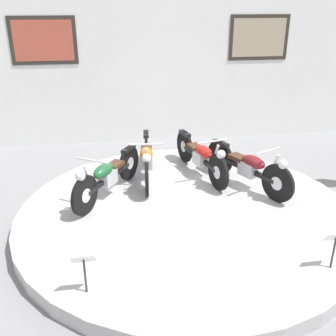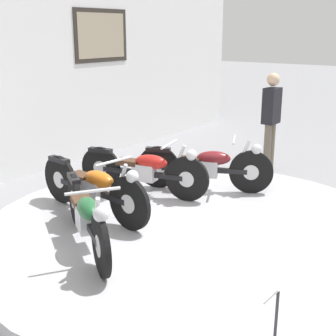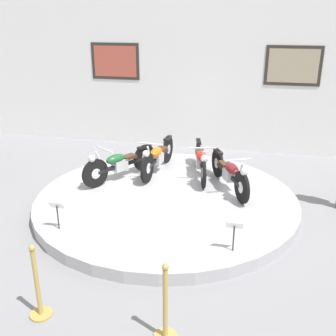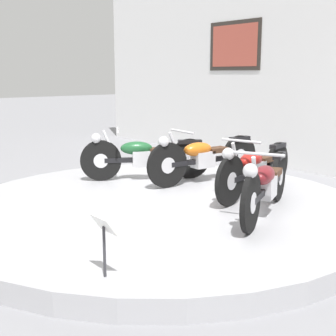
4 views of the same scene
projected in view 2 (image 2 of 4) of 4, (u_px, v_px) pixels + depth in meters
ground_plane at (195, 242)px, 5.67m from camera, size 60.00×60.00×0.00m
display_platform at (195, 234)px, 5.64m from camera, size 5.14×5.14×0.21m
motorcycle_green at (87, 215)px, 4.93m from camera, size 1.09×1.70×0.78m
motorcycle_orange at (94, 186)px, 5.80m from camera, size 0.54×1.99×0.80m
motorcycle_red at (145, 169)px, 6.56m from camera, size 0.63×1.93×0.79m
motorcycle_maroon at (207, 165)px, 6.74m from camera, size 0.92×1.80×0.79m
info_placard_front_left at (278, 298)px, 3.43m from camera, size 0.26×0.11×0.51m
visitor_standing at (271, 115)px, 8.38m from camera, size 0.36×0.23×1.74m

